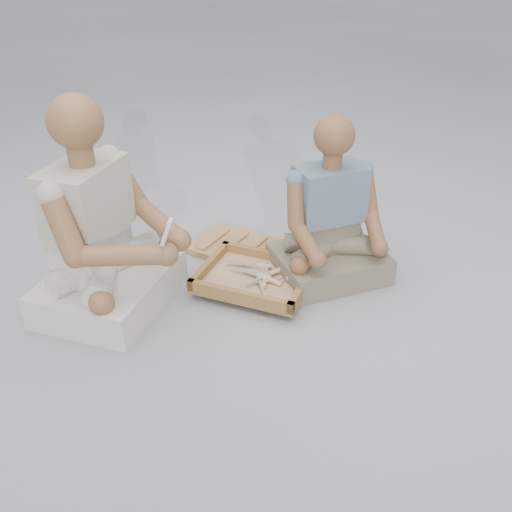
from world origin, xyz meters
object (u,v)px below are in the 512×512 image
at_px(craftsman, 102,240).
at_px(companion, 330,226).
at_px(tool_tray, 255,278).
at_px(carved_panel, 243,249).

xyz_separation_m(craftsman, companion, (0.85, 0.63, -0.06)).
bearing_deg(tool_tray, companion, 43.20).
height_order(tool_tray, craftsman, craftsman).
relative_size(carved_panel, craftsman, 0.55).
distance_m(carved_panel, craftsman, 0.82).
bearing_deg(tool_tray, craftsman, -147.59).
relative_size(carved_panel, tool_tray, 1.01).
height_order(carved_panel, companion, companion).
bearing_deg(carved_panel, companion, -4.65).
bearing_deg(companion, carved_panel, -48.94).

